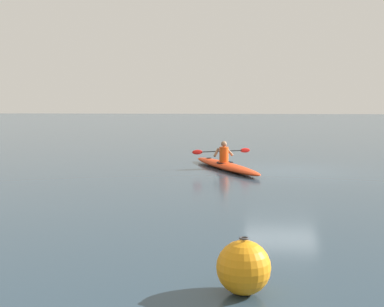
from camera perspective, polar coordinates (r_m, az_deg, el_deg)
The scene contains 4 objects.
ground_plane at distance 18.07m, azimuth 10.10°, elevation -1.94°, with size 160.00×160.00×0.00m, color #283D4C.
kayak at distance 18.23m, azimuth 3.80°, elevation -1.38°, with size 2.85×4.94×0.25m.
kayaker at distance 18.34m, azimuth 3.59°, elevation 0.08°, with size 2.10×1.04×0.75m.
mooring_buoy_channel_marker at distance 6.59m, azimuth 5.83°, elevation -12.65°, with size 0.70×0.70×0.74m.
Camera 1 is at (1.61, 17.83, 2.44)m, focal length 47.31 mm.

